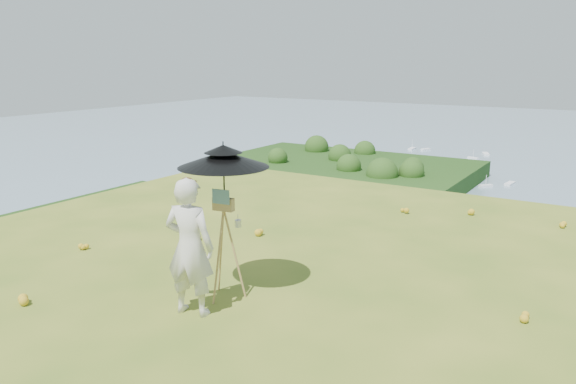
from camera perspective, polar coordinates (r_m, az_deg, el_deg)
The scene contains 10 objects.
ground at distance 7.87m, azimuth 1.00°, elevation -9.95°, with size 14.00×14.00×0.00m, color #4F6E1F.
shoreline_tier at distance 90.21m, azimuth 27.02°, elevation -13.90°, with size 170.00×28.00×8.00m, color #6B6655.
peninsula at distance 182.24m, azimuth 5.80°, elevation 3.14°, with size 90.00×60.00×12.00m, color #15350E, non-canonical shape.
slope_trees at distance 45.16m, azimuth 24.91°, elevation -11.61°, with size 110.00×50.00×6.00m, color #254B16, non-canonical shape.
moored_boats at distance 171.96m, azimuth 25.72°, elevation -0.33°, with size 140.00×140.00×0.70m, color white, non-canonical shape.
wildflowers at distance 8.04m, azimuth 1.93°, elevation -8.95°, with size 10.00×10.50×0.12m, color gold, non-canonical shape.
painter at distance 7.00m, azimuth -9.96°, elevation -5.52°, with size 0.64×0.42×1.74m, color silver.
field_easel at distance 7.44m, azimuth -6.47°, elevation -5.26°, with size 0.57×0.57×1.49m, color #A17E43, non-canonical shape.
sun_umbrella at distance 7.23m, azimuth -6.53°, elevation 1.72°, with size 1.17×1.17×0.87m, color black, non-canonical shape.
painter_cap at distance 6.78m, azimuth -10.24°, elevation 1.07°, with size 0.19×0.23×0.10m, color #C06972, non-canonical shape.
Camera 1 is at (3.70, -6.21, 3.11)m, focal length 35.00 mm.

